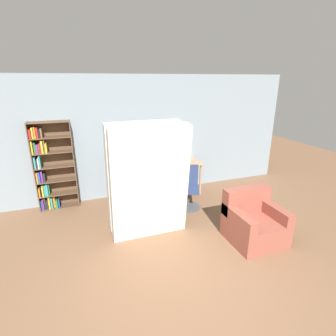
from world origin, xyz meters
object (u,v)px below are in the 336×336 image
Objects in this scene: bookshelf at (50,168)px; mattress_near at (150,184)px; monitor at (171,151)px; armchair at (253,222)px; office_chair at (188,191)px; mattress_far at (144,176)px.

bookshelf is 0.93× the size of mattress_near.
armchair is (0.58, -2.38, -0.68)m from monitor.
office_chair is 0.46× the size of mattress_near.
office_chair is 1.45m from mattress_near.
office_chair is 1.06× the size of armchair.
mattress_far is at bearing -39.96° from bookshelf.
armchair is at bearing -33.51° from mattress_far.
mattress_near is at bearing -46.95° from bookshelf.
office_chair is at bearing 36.57° from mattress_near.
armchair is (1.59, -0.68, -0.66)m from mattress_near.
mattress_far reaches higher than armchair.
mattress_near is 0.38m from mattress_far.
mattress_far reaches higher than monitor.
office_chair is at bearing 110.47° from armchair.
mattress_near is (-1.01, -1.70, -0.03)m from monitor.
bookshelf reaches higher than office_chair.
office_chair is (0.04, -0.92, -0.65)m from monitor.
bookshelf is at bearing 143.11° from armchair.
mattress_near is 2.30× the size of armchair.
bookshelf is (-2.67, 0.95, 0.52)m from office_chair.
armchair is (0.54, -1.46, -0.04)m from office_chair.
bookshelf is 2.37m from mattress_near.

